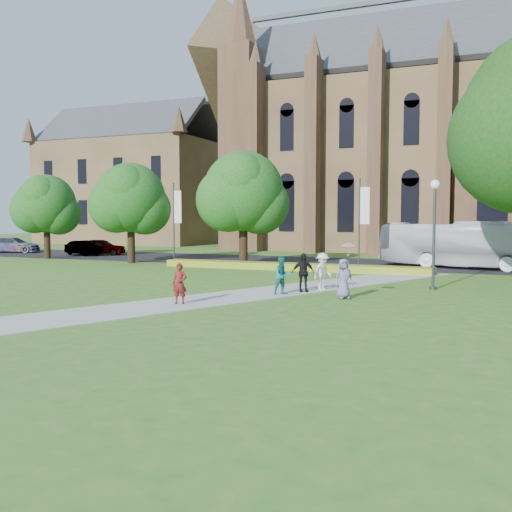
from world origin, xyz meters
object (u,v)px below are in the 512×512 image
at_px(tour_coach, 465,245).
at_px(car_0, 101,247).
at_px(streetlamp, 434,221).
at_px(pedestrian_0, 180,284).
at_px(car_1, 83,248).
at_px(car_2, 13,245).

height_order(tour_coach, car_0, tour_coach).
distance_m(streetlamp, pedestrian_0, 12.72).
bearing_deg(streetlamp, tour_coach, 85.95).
relative_size(streetlamp, car_1, 1.32).
bearing_deg(pedestrian_0, streetlamp, 33.76).
distance_m(car_1, car_2, 8.98).
bearing_deg(tour_coach, streetlamp, -170.25).
xyz_separation_m(car_0, car_1, (-1.13, -1.06, -0.08)).
relative_size(tour_coach, car_1, 2.86).
height_order(streetlamp, pedestrian_0, streetlamp).
bearing_deg(car_2, car_0, -106.82).
bearing_deg(pedestrian_0, car_0, 122.02).
relative_size(streetlamp, pedestrian_0, 3.23).
height_order(streetlamp, car_2, streetlamp).
bearing_deg(car_2, car_1, -113.33).
xyz_separation_m(car_2, pedestrian_0, (31.33, -22.17, 0.10)).
relative_size(streetlamp, car_2, 1.04).
bearing_deg(pedestrian_0, tour_coach, 54.16).
bearing_deg(car_2, streetlamp, -127.29).
bearing_deg(tour_coach, car_2, 102.48).
height_order(streetlamp, car_0, streetlamp).
distance_m(tour_coach, pedestrian_0, 23.34).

